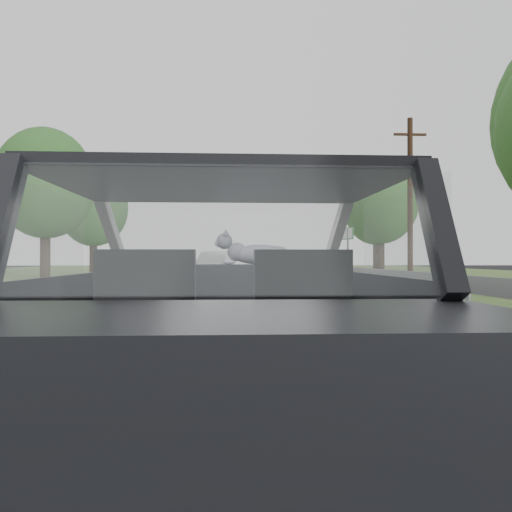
{
  "coord_description": "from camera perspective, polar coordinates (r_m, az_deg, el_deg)",
  "views": [
    {
      "loc": [
        0.02,
        -2.95,
        1.05
      ],
      "look_at": [
        0.21,
        0.51,
        1.06
      ],
      "focal_mm": 35.0,
      "sensor_mm": 36.0,
      "label": 1
    }
  ],
  "objects": [
    {
      "name": "steering_wheel",
      "position": [
        3.31,
        -10.43,
        -2.43
      ],
      "size": [
        0.36,
        0.36,
        0.04
      ],
      "primitive_type": "torus",
      "color": "black",
      "rests_on": "dashboard"
    },
    {
      "name": "passenger_seat",
      "position": [
        2.69,
        5.01,
        -3.78
      ],
      "size": [
        0.5,
        0.72,
        0.42
      ],
      "primitive_type": "cube",
      "color": "black",
      "rests_on": "subject_car"
    },
    {
      "name": "other_car",
      "position": [
        28.36,
        -4.83,
        -0.91
      ],
      "size": [
        2.29,
        4.56,
        1.44
      ],
      "primitive_type": "imported",
      "rotation": [
        0.0,
        0.0,
        -0.13
      ],
      "color": "silver",
      "rests_on": "ground"
    },
    {
      "name": "dashboard",
      "position": [
        3.58,
        -3.44,
        -3.39
      ],
      "size": [
        1.58,
        0.45,
        0.3
      ],
      "primitive_type": "cube",
      "color": "black",
      "rests_on": "subject_car"
    },
    {
      "name": "tree_3",
      "position": [
        42.01,
        13.57,
        3.7
      ],
      "size": [
        6.54,
        6.54,
        7.88
      ],
      "primitive_type": null,
      "rotation": [
        0.0,
        0.0,
        0.31
      ],
      "color": "#2E5920",
      "rests_on": "ground"
    },
    {
      "name": "tree_6",
      "position": [
        34.33,
        -18.09,
        3.62
      ],
      "size": [
        4.57,
        4.57,
        6.71
      ],
      "primitive_type": null,
      "rotation": [
        0.0,
        0.0,
        0.03
      ],
      "color": "#2E5920",
      "rests_on": "ground"
    },
    {
      "name": "driver_seat",
      "position": [
        2.69,
        -12.12,
        -3.77
      ],
      "size": [
        0.5,
        0.72,
        0.42
      ],
      "primitive_type": "cube",
      "color": "black",
      "rests_on": "subject_car"
    },
    {
      "name": "tree_5",
      "position": [
        28.4,
        -22.94,
        5.38
      ],
      "size": [
        5.35,
        5.35,
        7.65
      ],
      "primitive_type": null,
      "rotation": [
        0.0,
        0.0,
        -0.06
      ],
      "color": "#2E5920",
      "rests_on": "ground"
    },
    {
      "name": "utility_pole",
      "position": [
        22.53,
        17.2,
        6.11
      ],
      "size": [
        0.27,
        0.27,
        7.07
      ],
      "primitive_type": "cylinder",
      "rotation": [
        0.0,
        0.0,
        0.19
      ],
      "color": "#442818",
      "rests_on": "ground"
    },
    {
      "name": "cat",
      "position": [
        3.53,
        0.42,
        0.32
      ],
      "size": [
        0.56,
        0.2,
        0.25
      ],
      "primitive_type": "ellipsoid",
      "rotation": [
        0.0,
        0.0,
        -0.05
      ],
      "color": "gray",
      "rests_on": "dashboard"
    },
    {
      "name": "guardrail",
      "position": [
        13.64,
        15.19,
        -2.2
      ],
      "size": [
        0.05,
        90.0,
        0.32
      ],
      "primitive_type": "cube",
      "color": "gray",
      "rests_on": "ground"
    },
    {
      "name": "highway_sign",
      "position": [
        27.25,
        10.46,
        0.39
      ],
      "size": [
        0.43,
        1.06,
        2.7
      ],
      "primitive_type": "cube",
      "rotation": [
        0.0,
        0.0,
        0.31
      ],
      "color": "#176822",
      "rests_on": "ground"
    },
    {
      "name": "subject_car",
      "position": [
        2.96,
        -3.52,
        -6.46
      ],
      "size": [
        1.8,
        4.0,
        1.45
      ],
      "primitive_type": "cube",
      "color": "black",
      "rests_on": "ground"
    },
    {
      "name": "tree_2",
      "position": [
        31.96,
        14.03,
        4.27
      ],
      "size": [
        5.89,
        5.89,
        7.12
      ],
      "primitive_type": null,
      "rotation": [
        0.0,
        0.0,
        -0.31
      ],
      "color": "#2E5920",
      "rests_on": "ground"
    },
    {
      "name": "ground",
      "position": [
        3.13,
        -3.52,
        -19.79
      ],
      "size": [
        140.0,
        140.0,
        0.0
      ],
      "primitive_type": "plane",
      "color": "black",
      "rests_on": "ground"
    }
  ]
}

